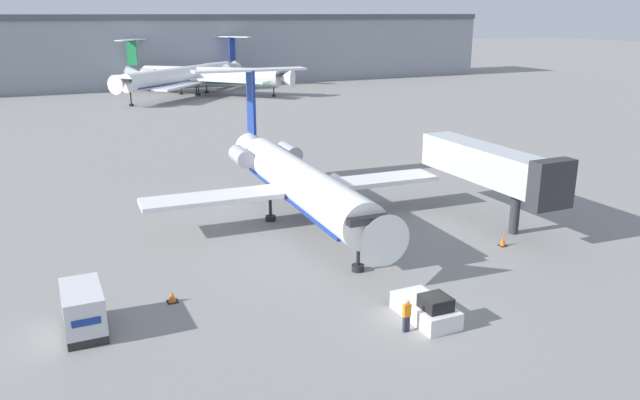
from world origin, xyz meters
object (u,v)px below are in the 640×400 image
(worker_near_tug, at_px, (407,315))
(airplane_parked_far_left, at_px, (185,75))
(traffic_cone_left, at_px, (172,297))
(airplane_main, at_px, (298,180))
(airplane_parked_far_right, at_px, (206,76))
(pushback_tug, at_px, (426,309))
(jet_bridge, at_px, (492,166))
(luggage_cart, at_px, (83,310))
(traffic_cone_right, at_px, (503,241))

(worker_near_tug, relative_size, airplane_parked_far_left, 0.05)
(worker_near_tug, distance_m, traffic_cone_left, 13.16)
(airplane_main, distance_m, traffic_cone_left, 16.08)
(traffic_cone_left, xyz_separation_m, airplane_parked_far_right, (26.09, 90.62, 3.30))
(worker_near_tug, relative_size, traffic_cone_left, 2.86)
(pushback_tug, xyz_separation_m, jet_bridge, (13.48, 11.49, 3.86))
(pushback_tug, distance_m, traffic_cone_left, 14.08)
(worker_near_tug, distance_m, jet_bridge, 19.78)
(pushback_tug, height_order, luggage_cart, luggage_cart)
(traffic_cone_right, height_order, airplane_parked_far_right, airplane_parked_far_right)
(traffic_cone_right, bearing_deg, airplane_main, 134.15)
(pushback_tug, xyz_separation_m, traffic_cone_left, (-11.79, 7.69, -0.30))
(traffic_cone_left, bearing_deg, traffic_cone_right, -2.14)
(airplane_parked_far_left, bearing_deg, worker_near_tug, -96.88)
(airplane_main, height_order, worker_near_tug, airplane_main)
(luggage_cart, distance_m, traffic_cone_right, 27.57)
(pushback_tug, relative_size, traffic_cone_right, 5.37)
(worker_near_tug, relative_size, jet_bridge, 0.13)
(pushback_tug, relative_size, luggage_cart, 1.05)
(traffic_cone_right, height_order, airplane_parked_far_left, airplane_parked_far_left)
(traffic_cone_right, bearing_deg, pushback_tug, -148.17)
(pushback_tug, distance_m, traffic_cone_right, 12.97)
(airplane_parked_far_right, bearing_deg, worker_near_tug, -99.17)
(traffic_cone_left, height_order, traffic_cone_right, traffic_cone_right)
(worker_near_tug, relative_size, airplane_parked_far_right, 0.06)
(worker_near_tug, height_order, traffic_cone_left, worker_near_tug)
(traffic_cone_left, relative_size, jet_bridge, 0.04)
(airplane_main, relative_size, pushback_tug, 6.93)
(airplane_main, xyz_separation_m, jet_bridge, (13.24, -6.45, 1.18))
(airplane_parked_far_left, height_order, jet_bridge, airplane_parked_far_left)
(jet_bridge, bearing_deg, traffic_cone_right, -117.94)
(luggage_cart, height_order, traffic_cone_right, luggage_cart)
(luggage_cart, bearing_deg, traffic_cone_right, 1.34)
(traffic_cone_right, bearing_deg, traffic_cone_left, 177.86)
(traffic_cone_left, bearing_deg, pushback_tug, -33.12)
(jet_bridge, bearing_deg, worker_near_tug, -141.18)
(pushback_tug, bearing_deg, luggage_cart, 159.46)
(airplane_main, relative_size, traffic_cone_left, 44.68)
(airplane_main, xyz_separation_m, airplane_parked_far_right, (14.06, 80.37, 0.32))
(airplane_main, height_order, jet_bridge, airplane_main)
(luggage_cart, distance_m, airplane_parked_far_right, 97.17)
(airplane_parked_far_left, bearing_deg, airplane_main, -97.10)
(luggage_cart, xyz_separation_m, airplane_parked_far_left, (26.76, 91.89, 2.82))
(luggage_cart, relative_size, worker_near_tug, 2.14)
(airplane_main, distance_m, traffic_cone_right, 15.74)
(airplane_main, distance_m, worker_near_tug, 18.89)
(traffic_cone_left, relative_size, airplane_parked_far_right, 0.02)
(pushback_tug, bearing_deg, traffic_cone_right, 31.83)
(traffic_cone_left, bearing_deg, airplane_parked_far_right, 73.94)
(jet_bridge, bearing_deg, pushback_tug, -139.57)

